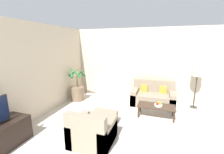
{
  "coord_description": "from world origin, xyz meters",
  "views": [
    {
      "loc": [
        0.01,
        0.19,
        2.12
      ],
      "look_at": [
        -1.57,
        4.97,
        1.0
      ],
      "focal_mm": 24.0,
      "sensor_mm": 36.0,
      "label": 1
    }
  ],
  "objects_px": {
    "potted_palm": "(78,90)",
    "armchair": "(92,132)",
    "sofa_loveseat": "(153,97)",
    "coffee_table": "(156,107)",
    "apple_green": "(160,103)",
    "ottoman": "(104,118)",
    "orange_fruit": "(158,102)",
    "floor_lamp": "(198,74)",
    "fruit_bowl": "(158,105)",
    "apple_red": "(157,104)"
  },
  "relations": [
    {
      "from": "floor_lamp",
      "to": "apple_red",
      "type": "bearing_deg",
      "value": -134.79
    },
    {
      "from": "potted_palm",
      "to": "floor_lamp",
      "type": "distance_m",
      "value": 4.22
    },
    {
      "from": "potted_palm",
      "to": "armchair",
      "type": "bearing_deg",
      "value": -52.63
    },
    {
      "from": "floor_lamp",
      "to": "coffee_table",
      "type": "bearing_deg",
      "value": -137.28
    },
    {
      "from": "apple_green",
      "to": "armchair",
      "type": "distance_m",
      "value": 2.15
    },
    {
      "from": "floor_lamp",
      "to": "orange_fruit",
      "type": "distance_m",
      "value": 1.74
    },
    {
      "from": "fruit_bowl",
      "to": "armchair",
      "type": "height_order",
      "value": "armchair"
    },
    {
      "from": "apple_red",
      "to": "armchair",
      "type": "bearing_deg",
      "value": -128.8
    },
    {
      "from": "floor_lamp",
      "to": "fruit_bowl",
      "type": "height_order",
      "value": "floor_lamp"
    },
    {
      "from": "fruit_bowl",
      "to": "ottoman",
      "type": "height_order",
      "value": "fruit_bowl"
    },
    {
      "from": "floor_lamp",
      "to": "coffee_table",
      "type": "distance_m",
      "value": 1.84
    },
    {
      "from": "potted_palm",
      "to": "apple_red",
      "type": "relative_size",
      "value": 18.47
    },
    {
      "from": "ottoman",
      "to": "apple_green",
      "type": "bearing_deg",
      "value": 31.16
    },
    {
      "from": "floor_lamp",
      "to": "apple_red",
      "type": "height_order",
      "value": "floor_lamp"
    },
    {
      "from": "ottoman",
      "to": "armchair",
      "type": "bearing_deg",
      "value": -86.39
    },
    {
      "from": "sofa_loveseat",
      "to": "floor_lamp",
      "type": "bearing_deg",
      "value": 7.01
    },
    {
      "from": "sofa_loveseat",
      "to": "armchair",
      "type": "bearing_deg",
      "value": -113.01
    },
    {
      "from": "apple_red",
      "to": "orange_fruit",
      "type": "bearing_deg",
      "value": 83.03
    },
    {
      "from": "potted_palm",
      "to": "coffee_table",
      "type": "height_order",
      "value": "potted_palm"
    },
    {
      "from": "orange_fruit",
      "to": "ottoman",
      "type": "xyz_separation_m",
      "value": [
        -1.35,
        -0.91,
        -0.27
      ]
    },
    {
      "from": "apple_green",
      "to": "floor_lamp",
      "type": "bearing_deg",
      "value": 46.06
    },
    {
      "from": "floor_lamp",
      "to": "ottoman",
      "type": "xyz_separation_m",
      "value": [
        -2.51,
        -1.99,
        -0.99
      ]
    },
    {
      "from": "apple_red",
      "to": "orange_fruit",
      "type": "xyz_separation_m",
      "value": [
        0.01,
        0.1,
        0.0
      ]
    },
    {
      "from": "coffee_table",
      "to": "armchair",
      "type": "xyz_separation_m",
      "value": [
        -1.26,
        -1.68,
        -0.04
      ]
    },
    {
      "from": "fruit_bowl",
      "to": "orange_fruit",
      "type": "xyz_separation_m",
      "value": [
        -0.02,
        0.04,
        0.07
      ]
    },
    {
      "from": "sofa_loveseat",
      "to": "coffee_table",
      "type": "distance_m",
      "value": 0.95
    },
    {
      "from": "sofa_loveseat",
      "to": "floor_lamp",
      "type": "distance_m",
      "value": 1.62
    },
    {
      "from": "potted_palm",
      "to": "orange_fruit",
      "type": "distance_m",
      "value": 2.98
    },
    {
      "from": "coffee_table",
      "to": "ottoman",
      "type": "xyz_separation_m",
      "value": [
        -1.31,
        -0.88,
        -0.14
      ]
    },
    {
      "from": "potted_palm",
      "to": "armchair",
      "type": "relative_size",
      "value": 1.53
    },
    {
      "from": "apple_green",
      "to": "ottoman",
      "type": "bearing_deg",
      "value": -148.84
    },
    {
      "from": "coffee_table",
      "to": "fruit_bowl",
      "type": "relative_size",
      "value": 4.6
    },
    {
      "from": "apple_red",
      "to": "coffee_table",
      "type": "bearing_deg",
      "value": 109.64
    },
    {
      "from": "apple_red",
      "to": "ottoman",
      "type": "xyz_separation_m",
      "value": [
        -1.34,
        -0.81,
        -0.27
      ]
    },
    {
      "from": "armchair",
      "to": "floor_lamp",
      "type": "bearing_deg",
      "value": 48.52
    },
    {
      "from": "coffee_table",
      "to": "ottoman",
      "type": "height_order",
      "value": "coffee_table"
    },
    {
      "from": "coffee_table",
      "to": "fruit_bowl",
      "type": "height_order",
      "value": "fruit_bowl"
    },
    {
      "from": "sofa_loveseat",
      "to": "orange_fruit",
      "type": "relative_size",
      "value": 18.67
    },
    {
      "from": "armchair",
      "to": "fruit_bowl",
      "type": "bearing_deg",
      "value": 51.53
    },
    {
      "from": "potted_palm",
      "to": "coffee_table",
      "type": "bearing_deg",
      "value": -9.34
    },
    {
      "from": "orange_fruit",
      "to": "ottoman",
      "type": "height_order",
      "value": "orange_fruit"
    },
    {
      "from": "sofa_loveseat",
      "to": "fruit_bowl",
      "type": "relative_size",
      "value": 6.38
    },
    {
      "from": "sofa_loveseat",
      "to": "armchair",
      "type": "height_order",
      "value": "sofa_loveseat"
    },
    {
      "from": "armchair",
      "to": "orange_fruit",
      "type": "bearing_deg",
      "value": 52.59
    },
    {
      "from": "sofa_loveseat",
      "to": "apple_green",
      "type": "height_order",
      "value": "sofa_loveseat"
    },
    {
      "from": "orange_fruit",
      "to": "armchair",
      "type": "height_order",
      "value": "armchair"
    },
    {
      "from": "armchair",
      "to": "ottoman",
      "type": "bearing_deg",
      "value": 93.61
    },
    {
      "from": "apple_green",
      "to": "ottoman",
      "type": "relative_size",
      "value": 0.11
    },
    {
      "from": "sofa_loveseat",
      "to": "ottoman",
      "type": "xyz_separation_m",
      "value": [
        -1.16,
        -1.82,
        -0.1
      ]
    },
    {
      "from": "fruit_bowl",
      "to": "armchair",
      "type": "distance_m",
      "value": 2.12
    }
  ]
}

